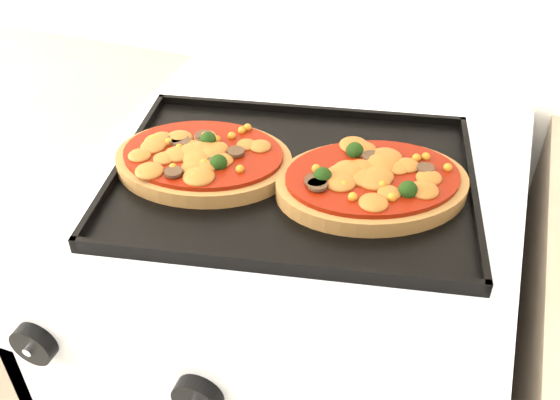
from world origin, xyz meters
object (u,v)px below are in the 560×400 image
at_px(stove, 292,377).
at_px(baking_tray, 293,177).
at_px(pizza_right, 372,181).
at_px(pizza_left, 203,158).

xyz_separation_m(stove, baking_tray, (0.00, -0.03, 0.47)).
distance_m(baking_tray, pizza_right, 0.10).
height_order(stove, pizza_left, pizza_left).
xyz_separation_m(baking_tray, pizza_left, (-0.12, -0.02, 0.02)).
bearing_deg(stove, pizza_left, -158.31).
bearing_deg(pizza_right, baking_tray, -177.28).
relative_size(pizza_left, pizza_right, 0.96).
relative_size(baking_tray, pizza_right, 1.91).
bearing_deg(pizza_right, pizza_left, -173.72).
bearing_deg(stove, baking_tray, -80.16).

